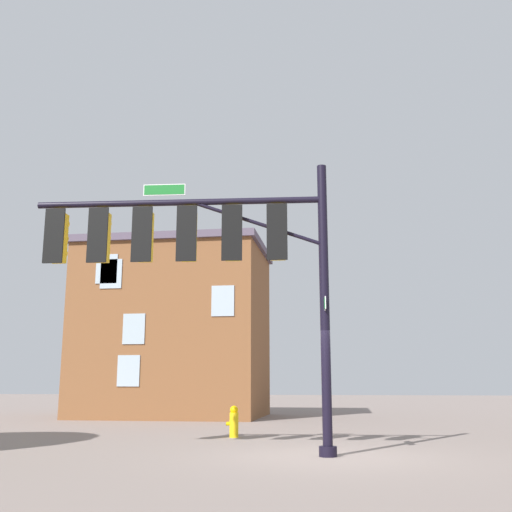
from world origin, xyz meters
TOP-DOWN VIEW (x-y plane):
  - ground_plane at (0.00, 0.00)m, footprint 120.00×120.00m
  - signal_pole_assembly at (2.78, 0.17)m, footprint 6.49×1.11m
  - fire_hydrant at (2.63, -3.95)m, footprint 0.33×0.24m
  - brick_building at (6.98, -13.36)m, footprint 7.93×6.16m

SIDE VIEW (x-z plane):
  - ground_plane at x=0.00m, z-range 0.00..0.00m
  - fire_hydrant at x=2.63m, z-range 0.00..0.83m
  - brick_building at x=6.98m, z-range 0.01..7.44m
  - signal_pole_assembly at x=2.78m, z-range 1.30..7.39m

